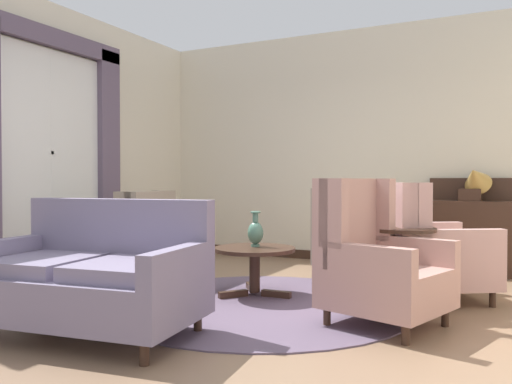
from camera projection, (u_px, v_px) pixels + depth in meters
name	position (u px, v px, depth m)	size (l,w,h in m)	color
ground	(245.00, 313.00, 4.29)	(8.58, 8.58, 0.00)	#896B51
wall_back	(350.00, 146.00, 7.00)	(5.64, 0.08, 3.09)	beige
wall_left	(78.00, 142.00, 6.29)	(0.08, 4.29, 3.09)	beige
baseboard_back	(349.00, 257.00, 6.98)	(5.48, 0.03, 0.12)	#382319
area_rug	(260.00, 304.00, 4.56)	(2.63, 2.63, 0.01)	#5B4C60
window_with_curtains	(53.00, 138.00, 5.83)	(0.12, 2.05, 2.58)	silver
coffee_table	(254.00, 258.00, 4.90)	(0.76, 0.76, 0.46)	#382319
porcelain_vase	(255.00, 232.00, 4.95)	(0.15, 0.15, 0.33)	#4C7A66
settee	(93.00, 278.00, 3.67)	(1.62, 1.05, 0.95)	slate
armchair_near_sideboard	(423.00, 251.00, 4.77)	(1.23, 1.22, 1.07)	tan
armchair_far_left	(127.00, 242.00, 5.64)	(0.98, 0.93, 0.97)	gray
armchair_beside_settee	(360.00, 240.00, 5.82)	(1.05, 1.06, 1.00)	gray
armchair_near_window	(376.00, 263.00, 3.94)	(0.99, 0.97, 1.10)	tan
side_table	(402.00, 260.00, 4.40)	(0.56, 0.56, 0.69)	#382319
sideboard	(470.00, 232.00, 6.09)	(0.95, 0.40, 1.12)	#382319
gramophone	(474.00, 181.00, 5.98)	(0.38, 0.45, 0.48)	#382319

